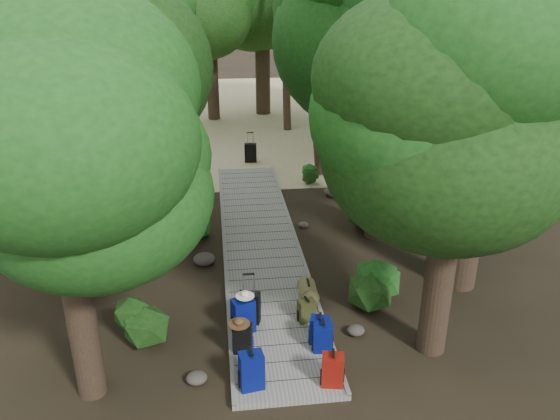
{
  "coord_description": "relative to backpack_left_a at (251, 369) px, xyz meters",
  "views": [
    {
      "loc": [
        -1.07,
        -11.98,
        6.56
      ],
      "look_at": [
        0.52,
        0.95,
        1.0
      ],
      "focal_mm": 35.0,
      "sensor_mm": 36.0,
      "label": 1
    }
  ],
  "objects": [
    {
      "name": "lone_suitcase_on_sand",
      "position": [
        0.91,
        12.69,
        -0.12
      ],
      "size": [
        0.48,
        0.3,
        0.71
      ],
      "primitive_type": null,
      "rotation": [
        0.0,
        0.0,
        -0.1
      ],
      "color": "black",
      "rests_on": "sand_beach"
    },
    {
      "name": "suitcase_on_boardwalk",
      "position": [
        0.1,
        1.93,
        -0.05
      ],
      "size": [
        0.47,
        0.34,
        0.66
      ],
      "primitive_type": null,
      "rotation": [
        0.0,
        0.0,
        -0.28
      ],
      "color": "black",
      "rests_on": "boardwalk"
    },
    {
      "name": "palm_right_b",
      "position": [
        5.93,
        15.91,
        3.35
      ],
      "size": [
        3.99,
        3.99,
        7.71
      ],
      "primitive_type": null,
      "color": "#103C12",
      "rests_on": "ground"
    },
    {
      "name": "shrub_left_c",
      "position": [
        -2.47,
        9.47,
        0.06
      ],
      "size": [
        1.25,
        1.25,
        1.13
      ],
      "primitive_type": null,
      "color": "#164414",
      "rests_on": "ground"
    },
    {
      "name": "ground",
      "position": [
        0.64,
        4.59,
        -0.5
      ],
      "size": [
        120.0,
        120.0,
        0.0
      ],
      "primitive_type": "plane",
      "color": "black",
      "rests_on": "ground"
    },
    {
      "name": "tree_right_a",
      "position": [
        3.49,
        0.79,
        3.29
      ],
      "size": [
        4.55,
        4.55,
        7.59
      ],
      "primitive_type": null,
      "color": "black",
      "rests_on": "ground"
    },
    {
      "name": "hat_brown",
      "position": [
        -0.15,
        0.94,
        0.32
      ],
      "size": [
        0.4,
        0.4,
        0.12
      ],
      "primitive_type": null,
      "color": "#51351E",
      "rests_on": "backpack_left_b"
    },
    {
      "name": "rock_right_d",
      "position": [
        3.32,
        8.77,
        -0.33
      ],
      "size": [
        0.63,
        0.56,
        0.34
      ],
      "primitive_type": null,
      "color": "#4C473F",
      "rests_on": "ground"
    },
    {
      "name": "tree_right_e",
      "position": [
        5.32,
        11.55,
        4.35
      ],
      "size": [
        5.39,
        5.39,
        9.7
      ],
      "primitive_type": null,
      "color": "black",
      "rests_on": "ground"
    },
    {
      "name": "tree_back_a",
      "position": [
        -0.41,
        19.87,
        3.68
      ],
      "size": [
        4.83,
        4.83,
        8.35
      ],
      "primitive_type": null,
      "color": "black",
      "rests_on": "ground"
    },
    {
      "name": "palm_right_a",
      "position": [
        3.44,
        11.27,
        3.68
      ],
      "size": [
        4.9,
        4.9,
        8.36
      ],
      "primitive_type": null,
      "color": "#103C12",
      "rests_on": "ground"
    },
    {
      "name": "shrub_right_b",
      "position": [
        3.54,
        6.22,
        0.15
      ],
      "size": [
        1.43,
        1.43,
        1.29
      ],
      "primitive_type": null,
      "color": "#164414",
      "rests_on": "ground"
    },
    {
      "name": "backpack_right_d",
      "position": [
        1.25,
        1.83,
        -0.12
      ],
      "size": [
        0.38,
        0.31,
        0.51
      ],
      "primitive_type": null,
      "rotation": [
        0.0,
        0.0,
        0.23
      ],
      "color": "#393B1B",
      "rests_on": "boardwalk"
    },
    {
      "name": "sand_beach",
      "position": [
        0.64,
        20.59,
        -0.49
      ],
      "size": [
        40.0,
        22.0,
        0.02
      ],
      "primitive_type": "cube",
      "color": "#C4B584",
      "rests_on": "ground"
    },
    {
      "name": "shrub_right_a",
      "position": [
        2.89,
        2.46,
        -0.0
      ],
      "size": [
        1.11,
        1.11,
        0.99
      ],
      "primitive_type": null,
      "color": "#164414",
      "rests_on": "ground"
    },
    {
      "name": "rock_right_c",
      "position": [
        1.95,
        6.54,
        -0.42
      ],
      "size": [
        0.29,
        0.26,
        0.16
      ],
      "primitive_type": null,
      "color": "#4C473F",
      "rests_on": "ground"
    },
    {
      "name": "tree_back_b",
      "position": [
        2.16,
        20.8,
        4.83
      ],
      "size": [
        5.97,
        5.97,
        10.65
      ],
      "primitive_type": null,
      "color": "black",
      "rests_on": "ground"
    },
    {
      "name": "tree_back_d",
      "position": [
        -4.82,
        19.74,
        3.15
      ],
      "size": [
        4.38,
        4.38,
        7.3
      ],
      "primitive_type": null,
      "color": "black",
      "rests_on": "ground"
    },
    {
      "name": "palm_left_a",
      "position": [
        -3.78,
        11.66,
        2.94
      ],
      "size": [
        4.33,
        4.33,
        6.89
      ],
      "primitive_type": null,
      "color": "#103C12",
      "rests_on": "ground"
    },
    {
      "name": "shrub_left_a",
      "position": [
        -2.07,
        1.59,
        -0.02
      ],
      "size": [
        1.07,
        1.07,
        0.96
      ],
      "primitive_type": null,
      "color": "#164414",
      "rests_on": "ground"
    },
    {
      "name": "rock_left_a",
      "position": [
        -0.94,
        0.36,
        -0.4
      ],
      "size": [
        0.37,
        0.34,
        0.21
      ],
      "primitive_type": null,
      "color": "#4C473F",
      "rests_on": "ground"
    },
    {
      "name": "sun_lounger",
      "position": [
        3.97,
        13.68,
        -0.17
      ],
      "size": [
        1.24,
        2.04,
        0.63
      ],
      "primitive_type": null,
      "rotation": [
        0.0,
        0.0,
        -0.34
      ],
      "color": "silver",
      "rests_on": "sand_beach"
    },
    {
      "name": "backpack_left_a",
      "position": [
        0.0,
        0.0,
        0.0
      ],
      "size": [
        0.44,
        0.34,
        0.76
      ],
      "primitive_type": null,
      "rotation": [
        0.0,
        0.0,
        0.16
      ],
      "color": "navy",
      "rests_on": "boardwalk"
    },
    {
      "name": "palm_right_c",
      "position": [
        3.23,
        17.61,
        3.41
      ],
      "size": [
        4.91,
        4.91,
        7.81
      ],
      "primitive_type": null,
      "color": "#103C12",
      "rests_on": "ground"
    },
    {
      "name": "backpack_left_b",
      "position": [
        -0.09,
        0.98,
        -0.06
      ],
      "size": [
        0.39,
        0.31,
        0.64
      ],
      "primitive_type": null,
      "rotation": [
        0.0,
        0.0,
        -0.19
      ],
      "color": "black",
      "rests_on": "boardwalk"
    },
    {
      "name": "rock_left_c",
      "position": [
        -0.83,
        4.68,
        -0.35
      ],
      "size": [
        0.54,
        0.49,
        0.3
      ],
      "primitive_type": null,
      "color": "#4C473F",
      "rests_on": "ground"
    },
    {
      "name": "tree_left_a",
      "position": [
        -2.71,
        0.35,
        2.86
      ],
      "size": [
        4.03,
        4.03,
        6.72
      ],
      "primitive_type": null,
      "color": "black",
      "rests_on": "ground"
    },
    {
      "name": "backpack_right_a",
      "position": [
        1.37,
        -0.1,
        -0.05
      ],
      "size": [
        0.41,
        0.33,
        0.66
      ],
      "primitive_type": null,
      "rotation": [
        0.0,
        0.0,
        -0.2
      ],
      "color": "maroon",
      "rests_on": "boardwalk"
    },
    {
      "name": "backpack_right_b",
      "position": [
        1.39,
        0.83,
        -0.06
      ],
      "size": [
        0.39,
        0.3,
        0.64
      ],
      "primitive_type": null,
      "rotation": [
        0.0,
        0.0,
        -0.15
      ],
      "color": "navy",
      "rests_on": "boardwalk"
    },
    {
      "name": "shrub_right_c",
      "position": [
        2.62,
        10.04,
        -0.17
      ],
      "size": [
        0.74,
        0.74,
        0.67
      ],
      "primitive_type": null,
      "color": "#164414",
      "rests_on": "ground"
    },
    {
      "name": "kayak",
      "position": [
        -1.85,
        15.34,
        -0.32
      ],
      "size": [
        1.38,
        3.35,
        0.33
      ],
      "primitive_type": "ellipsoid",
      "rotation": [
        0.0,
        0.0,
        0.21
      ],
      "color": "#A00D18",
      "rests_on": "sand_beach"
    },
    {
      "name": "tree_back_c",
      "position": [
        5.74,
        20.19,
        3.71
      ],
      "size": [
        4.67,
        4.67,
        8.41
      ],
      "primitive_type": null,
      "color": "black",
      "rests_on": "ground"
    },
    {
      "name": "hat_white",
      "position": [
        0.0,
        1.64,
        0.47
      ],
      "size": [
        0.37,
        0.37,
        0.12
      ],
      "primitive_type": null,
      "color": "silver",
      "rests_on": "backpack_left_c"
    },
    {
      "name": "tree_left_c",
      "position": [
        -3.19,
        8.25,
        3.49
      ],
      "size": [
        4.59,
        4.59,
        7.99
      ],
      "primitive_type": null,
      "color": "black",
      "rests_on": "ground"
    },
    {
      "name": "rock_left_b",
      "position": [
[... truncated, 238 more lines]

